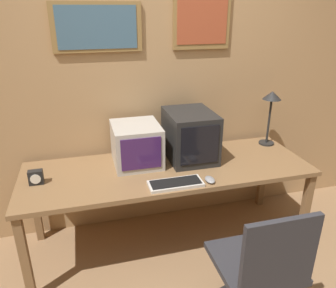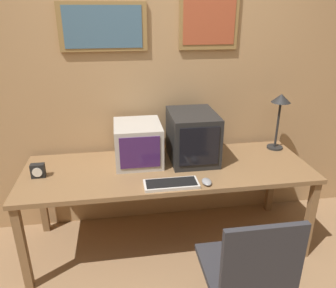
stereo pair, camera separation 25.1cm
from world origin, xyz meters
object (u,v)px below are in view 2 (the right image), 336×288
keyboard_main (171,184)px  desk_clock (38,171)px  mouse_near_keyboard (207,182)px  monitor_left (138,143)px  office_chair (246,284)px  desk_lamp (280,107)px  monitor_right (192,136)px

keyboard_main → desk_clock: desk_clock is taller
keyboard_main → mouse_near_keyboard: mouse_near_keyboard is taller
keyboard_main → monitor_left: bearing=114.8°
office_chair → mouse_near_keyboard: bearing=98.5°
office_chair → desk_lamp: bearing=59.1°
desk_clock → monitor_right: bearing=6.7°
monitor_left → office_chair: 1.29m
keyboard_main → office_chair: (0.35, -0.62, -0.35)m
monitor_left → office_chair: size_ratio=0.46×
desk_clock → office_chair: 1.63m
desk_clock → office_chair: (1.30, -0.90, -0.39)m
monitor_left → monitor_right: 0.44m
monitor_left → desk_lamp: desk_lamp is taller
desk_lamp → desk_clock: bearing=-173.0°
monitor_left → mouse_near_keyboard: monitor_left is taller
mouse_near_keyboard → office_chair: bearing=-81.5°
mouse_near_keyboard → keyboard_main: bearing=176.4°
monitor_left → office_chair: (0.54, -1.05, -0.50)m
mouse_near_keyboard → desk_lamp: bearing=34.6°
monitor_right → office_chair: monitor_right is taller
keyboard_main → desk_lamp: size_ratio=0.78×
desk_lamp → office_chair: 1.52m
keyboard_main → desk_clock: (-0.95, 0.28, 0.04)m
monitor_left → keyboard_main: bearing=-65.2°
keyboard_main → desk_lamp: (1.03, 0.52, 0.37)m
monitor_left → desk_clock: 0.78m
monitor_right → desk_clock: bearing=-173.3°
monitor_right → keyboard_main: bearing=-120.2°
desk_clock → desk_lamp: size_ratio=0.21×
monitor_right → desk_lamp: 0.81m
monitor_left → mouse_near_keyboard: size_ratio=3.91×
mouse_near_keyboard → desk_lamp: size_ratio=0.22×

